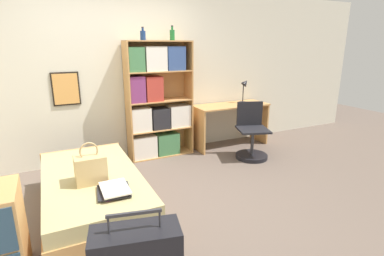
{
  "coord_description": "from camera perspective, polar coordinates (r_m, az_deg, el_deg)",
  "views": [
    {
      "loc": [
        -0.94,
        -3.07,
        1.77
      ],
      "look_at": [
        0.64,
        0.19,
        0.75
      ],
      "focal_mm": 28.0,
      "sensor_mm": 36.0,
      "label": 1
    }
  ],
  "objects": [
    {
      "name": "ground_plane",
      "position": [
        3.67,
        -7.99,
        -13.31
      ],
      "size": [
        14.0,
        14.0,
        0.0
      ],
      "primitive_type": "plane",
      "color": "#66564C"
    },
    {
      "name": "bottle_green",
      "position": [
        4.56,
        -9.33,
        17.06
      ],
      "size": [
        0.08,
        0.08,
        0.18
      ],
      "color": "navy",
      "rests_on": "bookcase"
    },
    {
      "name": "wall_back",
      "position": [
        4.75,
        -14.61,
        9.57
      ],
      "size": [
        10.0,
        0.09,
        2.6
      ],
      "color": "beige",
      "rests_on": "ground_plane"
    },
    {
      "name": "bookcase",
      "position": [
        4.74,
        -6.88,
        4.79
      ],
      "size": [
        1.03,
        0.34,
        1.82
      ],
      "color": "tan",
      "rests_on": "ground_plane"
    },
    {
      "name": "desk",
      "position": [
        5.32,
        7.34,
        2.17
      ],
      "size": [
        1.32,
        0.53,
        0.75
      ],
      "color": "tan",
      "rests_on": "ground_plane"
    },
    {
      "name": "desk_chair",
      "position": [
        4.88,
        11.25,
        -2.36
      ],
      "size": [
        0.59,
        0.59,
        0.88
      ],
      "color": "black",
      "rests_on": "ground_plane"
    },
    {
      "name": "bed",
      "position": [
        3.47,
        -18.35,
        -11.68
      ],
      "size": [
        0.99,
        1.87,
        0.44
      ],
      "color": "tan",
      "rests_on": "ground_plane"
    },
    {
      "name": "desk_lamp",
      "position": [
        5.44,
        10.02,
        7.79
      ],
      "size": [
        0.18,
        0.13,
        0.43
      ],
      "color": "black",
      "rests_on": "desk"
    },
    {
      "name": "handbag",
      "position": [
        3.14,
        -18.76,
        -7.32
      ],
      "size": [
        0.29,
        0.22,
        0.42
      ],
      "color": "tan",
      "rests_on": "bed"
    },
    {
      "name": "bottle_brown",
      "position": [
        4.72,
        -3.79,
        17.31
      ],
      "size": [
        0.07,
        0.07,
        0.21
      ],
      "color": "#1E6B2D",
      "rests_on": "bookcase"
    },
    {
      "name": "book_stack_on_bed",
      "position": [
        2.9,
        -14.66,
        -11.34
      ],
      "size": [
        0.33,
        0.37,
        0.06
      ],
      "color": "#7A336B",
      "rests_on": "bed"
    }
  ]
}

